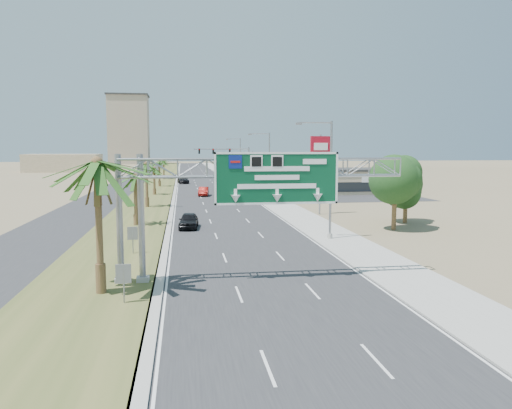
{
  "coord_description": "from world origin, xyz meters",
  "views": [
    {
      "loc": [
        -4.86,
        -18.55,
        7.66
      ],
      "look_at": [
        -0.31,
        12.23,
        4.2
      ],
      "focal_mm": 35.0,
      "sensor_mm": 36.0,
      "label": 1
    }
  ],
  "objects_px": {
    "car_right_lane": "(228,190)",
    "pole_sign_red_near": "(320,151)",
    "sign_gantry": "(249,177)",
    "car_mid_lane": "(204,192)",
    "car_far": "(183,180)",
    "signal_mast": "(238,165)",
    "store_building": "(337,182)",
    "pole_sign_blue": "(279,163)",
    "palm_near": "(97,163)",
    "car_left_lane": "(189,221)",
    "pole_sign_red_far": "(253,159)"
  },
  "relations": [
    {
      "from": "car_right_lane",
      "to": "pole_sign_red_near",
      "type": "relative_size",
      "value": 0.6
    },
    {
      "from": "sign_gantry",
      "to": "car_mid_lane",
      "type": "height_order",
      "value": "sign_gantry"
    },
    {
      "from": "car_far",
      "to": "car_mid_lane",
      "type": "bearing_deg",
      "value": -91.04
    },
    {
      "from": "signal_mast",
      "to": "store_building",
      "type": "height_order",
      "value": "signal_mast"
    },
    {
      "from": "pole_sign_red_near",
      "to": "pole_sign_blue",
      "type": "height_order",
      "value": "pole_sign_red_near"
    },
    {
      "from": "palm_near",
      "to": "car_right_lane",
      "type": "bearing_deg",
      "value": 78.38
    },
    {
      "from": "car_right_lane",
      "to": "pole_sign_red_near",
      "type": "bearing_deg",
      "value": -70.95
    },
    {
      "from": "car_far",
      "to": "car_left_lane",
      "type": "bearing_deg",
      "value": -96.75
    },
    {
      "from": "pole_sign_red_near",
      "to": "car_right_lane",
      "type": "bearing_deg",
      "value": 106.31
    },
    {
      "from": "pole_sign_red_near",
      "to": "pole_sign_blue",
      "type": "distance_m",
      "value": 28.61
    },
    {
      "from": "pole_sign_red_far",
      "to": "sign_gantry",
      "type": "bearing_deg",
      "value": -98.2
    },
    {
      "from": "palm_near",
      "to": "sign_gantry",
      "type": "bearing_deg",
      "value": 13.32
    },
    {
      "from": "store_building",
      "to": "car_far",
      "type": "relative_size",
      "value": 3.31
    },
    {
      "from": "sign_gantry",
      "to": "signal_mast",
      "type": "xyz_separation_m",
      "value": [
        6.23,
        62.05,
        -1.21
      ]
    },
    {
      "from": "pole_sign_red_near",
      "to": "signal_mast",
      "type": "bearing_deg",
      "value": 99.93
    },
    {
      "from": "palm_near",
      "to": "car_mid_lane",
      "type": "relative_size",
      "value": 1.89
    },
    {
      "from": "car_left_lane",
      "to": "car_far",
      "type": "relative_size",
      "value": 0.81
    },
    {
      "from": "pole_sign_red_near",
      "to": "pole_sign_red_far",
      "type": "relative_size",
      "value": 1.29
    },
    {
      "from": "sign_gantry",
      "to": "car_left_lane",
      "type": "xyz_separation_m",
      "value": [
        -3.27,
        19.83,
        -5.31
      ]
    },
    {
      "from": "sign_gantry",
      "to": "palm_near",
      "type": "distance_m",
      "value": 8.41
    },
    {
      "from": "palm_near",
      "to": "pole_sign_blue",
      "type": "height_order",
      "value": "palm_near"
    },
    {
      "from": "sign_gantry",
      "to": "car_far",
      "type": "bearing_deg",
      "value": 92.49
    },
    {
      "from": "signal_mast",
      "to": "pole_sign_red_near",
      "type": "distance_m",
      "value": 34.49
    },
    {
      "from": "store_building",
      "to": "pole_sign_red_far",
      "type": "bearing_deg",
      "value": 133.39
    },
    {
      "from": "car_mid_lane",
      "to": "signal_mast",
      "type": "bearing_deg",
      "value": 57.84
    },
    {
      "from": "car_right_lane",
      "to": "car_far",
      "type": "height_order",
      "value": "car_far"
    },
    {
      "from": "car_left_lane",
      "to": "pole_sign_red_far",
      "type": "relative_size",
      "value": 0.61
    },
    {
      "from": "store_building",
      "to": "pole_sign_red_near",
      "type": "bearing_deg",
      "value": -111.33
    },
    {
      "from": "car_right_lane",
      "to": "pole_sign_blue",
      "type": "distance_m",
      "value": 9.92
    },
    {
      "from": "car_mid_lane",
      "to": "car_far",
      "type": "relative_size",
      "value": 0.81
    },
    {
      "from": "pole_sign_blue",
      "to": "pole_sign_red_far",
      "type": "xyz_separation_m",
      "value": [
        -2.69,
        13.14,
        0.45
      ]
    },
    {
      "from": "signal_mast",
      "to": "pole_sign_red_near",
      "type": "xyz_separation_m",
      "value": [
        5.93,
        -33.88,
        2.54
      ]
    },
    {
      "from": "palm_near",
      "to": "car_right_lane",
      "type": "xyz_separation_m",
      "value": [
        12.02,
        58.42,
        -6.15
      ]
    },
    {
      "from": "signal_mast",
      "to": "car_far",
      "type": "xyz_separation_m",
      "value": [
        -9.91,
        22.45,
        -4.06
      ]
    },
    {
      "from": "palm_near",
      "to": "signal_mast",
      "type": "relative_size",
      "value": 0.81
    },
    {
      "from": "car_right_lane",
      "to": "pole_sign_red_far",
      "type": "height_order",
      "value": "pole_sign_red_far"
    },
    {
      "from": "sign_gantry",
      "to": "pole_sign_red_far",
      "type": "bearing_deg",
      "value": 81.8
    },
    {
      "from": "car_mid_lane",
      "to": "car_far",
      "type": "xyz_separation_m",
      "value": [
        -3.28,
        30.94,
        0.06
      ]
    },
    {
      "from": "car_right_lane",
      "to": "pole_sign_blue",
      "type": "height_order",
      "value": "pole_sign_blue"
    },
    {
      "from": "signal_mast",
      "to": "car_far",
      "type": "height_order",
      "value": "signal_mast"
    },
    {
      "from": "sign_gantry",
      "to": "pole_sign_red_near",
      "type": "distance_m",
      "value": 30.71
    },
    {
      "from": "store_building",
      "to": "pole_sign_red_far",
      "type": "xyz_separation_m",
      "value": [
        -13.0,
        13.75,
        3.66
      ]
    },
    {
      "from": "sign_gantry",
      "to": "car_mid_lane",
      "type": "xyz_separation_m",
      "value": [
        -0.39,
        53.56,
        -5.33
      ]
    },
    {
      "from": "sign_gantry",
      "to": "car_right_lane",
      "type": "height_order",
      "value": "sign_gantry"
    },
    {
      "from": "pole_sign_blue",
      "to": "store_building",
      "type": "bearing_deg",
      "value": -3.4
    },
    {
      "from": "car_far",
      "to": "pole_sign_red_far",
      "type": "height_order",
      "value": "pole_sign_red_far"
    },
    {
      "from": "palm_near",
      "to": "store_building",
      "type": "bearing_deg",
      "value": 61.72
    },
    {
      "from": "car_far",
      "to": "pole_sign_red_near",
      "type": "relative_size",
      "value": 0.58
    },
    {
      "from": "car_far",
      "to": "pole_sign_blue",
      "type": "distance_m",
      "value": 32.6
    },
    {
      "from": "sign_gantry",
      "to": "car_mid_lane",
      "type": "relative_size",
      "value": 3.79
    }
  ]
}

